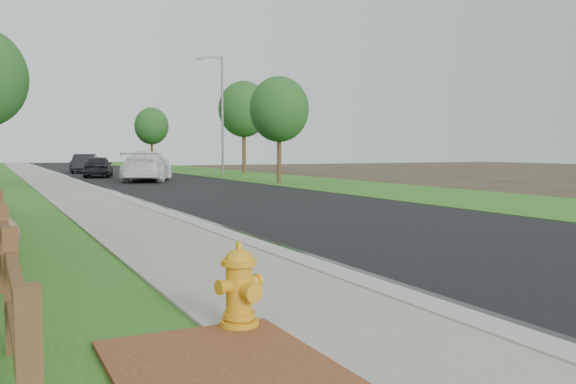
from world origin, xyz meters
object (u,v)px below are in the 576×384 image
white_suv (147,166)px  dark_car_mid (98,166)px  fire_hydrant (240,288)px  streetlight (220,108)px

white_suv → dark_car_mid: (-1.60, 6.03, -0.13)m
fire_hydrant → white_suv: size_ratio=0.14×
streetlight → white_suv: bearing=-139.8°
dark_car_mid → white_suv: bearing=118.7°
fire_hydrant → streetlight: size_ratio=0.10×
fire_hydrant → white_suv: white_suv is taller
fire_hydrant → streetlight: (11.83, 33.00, 4.02)m
fire_hydrant → dark_car_mid: 34.13m
dark_car_mid → fire_hydrant: bearing=96.8°
white_suv → fire_hydrant: bearing=99.7°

